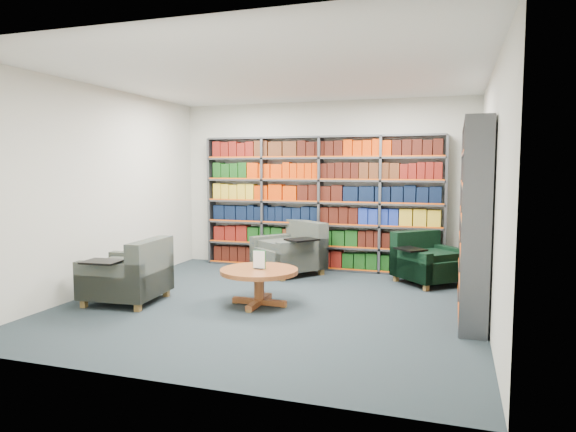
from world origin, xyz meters
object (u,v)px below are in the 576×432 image
(chair_teal_left, at_px, (293,253))
(chair_teal_front, at_px, (132,277))
(chair_green_right, at_px, (425,262))
(coffee_table, at_px, (259,276))

(chair_teal_left, relative_size, chair_teal_front, 1.18)
(chair_green_right, xyz_separation_m, chair_teal_front, (-3.46, -2.30, 0.02))
(chair_teal_left, bearing_deg, coffee_table, -84.68)
(chair_green_right, height_order, coffee_table, chair_green_right)
(chair_teal_left, relative_size, coffee_table, 1.33)
(chair_teal_front, bearing_deg, chair_green_right, 33.68)
(chair_teal_left, xyz_separation_m, coffee_table, (0.18, -1.98, 0.03))
(coffee_table, bearing_deg, chair_green_right, 45.78)
(chair_green_right, bearing_deg, coffee_table, -134.22)
(chair_teal_front, bearing_deg, chair_teal_left, 59.37)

